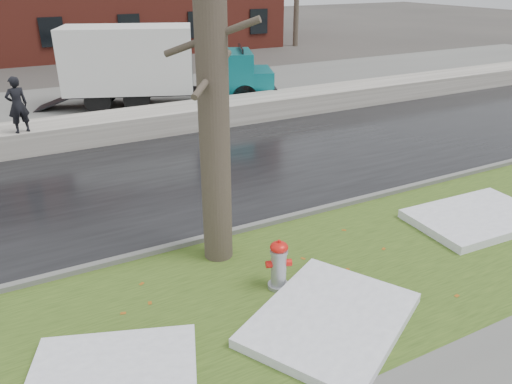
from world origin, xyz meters
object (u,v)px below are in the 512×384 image
box_truck (155,65)px  worker (17,105)px  fire_hydrant (279,262)px  tree (212,78)px

box_truck → worker: box_truck is taller
fire_hydrant → worker: bearing=127.3°
fire_hydrant → worker: (-3.18, 9.18, 1.02)m
worker → box_truck: bearing=-158.4°
box_truck → tree: bearing=-81.1°
fire_hydrant → box_truck: size_ratio=0.10×
tree → box_truck: tree is taller
worker → tree: bearing=94.2°
fire_hydrant → worker: worker is taller
box_truck → worker: (-5.23, -3.90, -0.09)m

